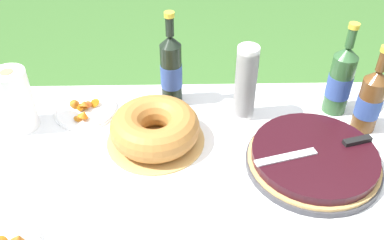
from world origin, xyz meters
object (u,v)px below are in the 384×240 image
(berry_tart, at_px, (313,159))
(bundt_cake, at_px, (155,128))
(cider_bottle_green, at_px, (340,80))
(serving_knife, at_px, (324,148))
(cider_bottle_amber, at_px, (370,100))
(cup_stack, at_px, (246,83))
(snack_plate_near, at_px, (86,109))
(juice_bottle_red, at_px, (171,70))
(paper_towel_roll, at_px, (15,100))

(berry_tart, xyz_separation_m, bundt_cake, (-0.48, 0.12, 0.03))
(cider_bottle_green, bearing_deg, serving_knife, -112.88)
(cider_bottle_amber, bearing_deg, cup_stack, 169.06)
(bundt_cake, distance_m, cup_stack, 0.33)
(serving_knife, xyz_separation_m, cider_bottle_green, (0.11, 0.27, 0.06))
(berry_tart, height_order, cider_bottle_green, cider_bottle_green)
(serving_knife, height_order, bundt_cake, bundt_cake)
(cider_bottle_amber, relative_size, snack_plate_near, 1.40)
(berry_tart, height_order, juice_bottle_red, juice_bottle_red)
(serving_knife, bearing_deg, cider_bottle_green, -128.25)
(bundt_cake, height_order, cup_stack, cup_stack)
(serving_knife, relative_size, snack_plate_near, 1.69)
(cider_bottle_amber, bearing_deg, paper_towel_roll, 178.38)
(cup_stack, relative_size, cider_bottle_amber, 0.88)
(berry_tart, relative_size, paper_towel_roll, 1.88)
(cider_bottle_green, bearing_deg, berry_tart, -117.11)
(bundt_cake, xyz_separation_m, cup_stack, (0.30, 0.13, 0.08))
(serving_knife, bearing_deg, berry_tart, -0.00)
(juice_bottle_red, relative_size, paper_towel_roll, 1.60)
(juice_bottle_red, bearing_deg, bundt_cake, -102.65)
(serving_knife, bearing_deg, cider_bottle_amber, -152.49)
(juice_bottle_red, height_order, snack_plate_near, juice_bottle_red)
(serving_knife, relative_size, bundt_cake, 1.17)
(bundt_cake, xyz_separation_m, cider_bottle_green, (0.62, 0.16, 0.07))
(cup_stack, distance_m, cider_bottle_amber, 0.40)
(juice_bottle_red, distance_m, paper_towel_roll, 0.52)
(berry_tart, bearing_deg, juice_bottle_red, 141.20)
(cider_bottle_green, bearing_deg, bundt_cake, -165.90)
(paper_towel_roll, bearing_deg, cider_bottle_green, 3.62)
(bundt_cake, relative_size, cider_bottle_amber, 1.03)
(cup_stack, xyz_separation_m, cider_bottle_amber, (0.39, -0.08, -0.02))
(berry_tart, distance_m, cider_bottle_green, 0.33)
(cider_bottle_green, xyz_separation_m, cider_bottle_amber, (0.07, -0.10, -0.01))
(cup_stack, bearing_deg, serving_knife, -49.63)
(berry_tart, xyz_separation_m, snack_plate_near, (-0.73, 0.28, -0.02))
(snack_plate_near, bearing_deg, bundt_cake, -32.23)
(bundt_cake, xyz_separation_m, snack_plate_near, (-0.25, 0.16, -0.04))
(cup_stack, xyz_separation_m, cider_bottle_green, (0.32, 0.02, -0.01))
(snack_plate_near, bearing_deg, berry_tart, -21.09)
(bundt_cake, bearing_deg, snack_plate_near, 147.77)
(berry_tart, xyz_separation_m, cider_bottle_amber, (0.21, 0.18, 0.08))
(berry_tart, bearing_deg, serving_knife, 15.37)
(cup_stack, bearing_deg, juice_bottle_red, 159.95)
(juice_bottle_red, relative_size, snack_plate_near, 1.57)
(serving_knife, relative_size, juice_bottle_red, 1.07)
(serving_knife, xyz_separation_m, juice_bottle_red, (-0.46, 0.34, 0.07))
(berry_tart, bearing_deg, cider_bottle_green, 62.89)
(cup_stack, relative_size, snack_plate_near, 1.23)
(bundt_cake, xyz_separation_m, cider_bottle_amber, (0.69, 0.06, 0.06))
(juice_bottle_red, distance_m, snack_plate_near, 0.33)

